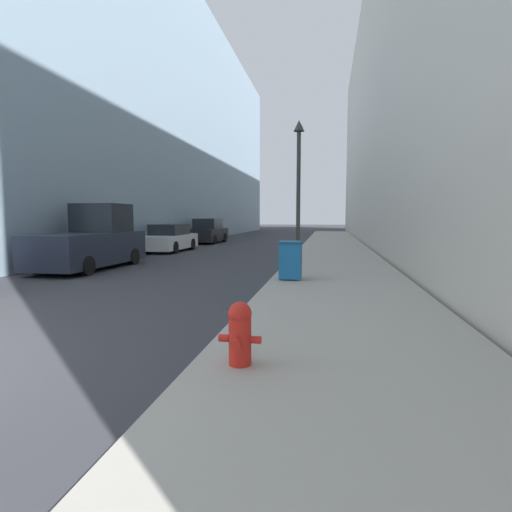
{
  "coord_description": "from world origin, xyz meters",
  "views": [
    {
      "loc": [
        5.65,
        -2.95,
        1.87
      ],
      "look_at": [
        1.72,
        18.7,
        -0.27
      ],
      "focal_mm": 28.0,
      "sensor_mm": 36.0,
      "label": 1
    }
  ],
  "objects_px": {
    "trash_bin": "(291,260)",
    "parked_sedan_near": "(170,239)",
    "lamppost": "(298,182)",
    "fire_hydrant": "(240,332)",
    "parked_sedan_far": "(208,232)",
    "pickup_truck": "(92,242)"
  },
  "relations": [
    {
      "from": "fire_hydrant",
      "to": "trash_bin",
      "type": "xyz_separation_m",
      "value": [
        -0.03,
        6.69,
        0.16
      ]
    },
    {
      "from": "trash_bin",
      "to": "pickup_truck",
      "type": "distance_m",
      "value": 7.78
    },
    {
      "from": "parked_sedan_far",
      "to": "pickup_truck",
      "type": "bearing_deg",
      "value": -89.48
    },
    {
      "from": "parked_sedan_near",
      "to": "parked_sedan_far",
      "type": "bearing_deg",
      "value": 90.36
    },
    {
      "from": "lamppost",
      "to": "pickup_truck",
      "type": "distance_m",
      "value": 7.87
    },
    {
      "from": "trash_bin",
      "to": "fire_hydrant",
      "type": "bearing_deg",
      "value": -89.76
    },
    {
      "from": "fire_hydrant",
      "to": "lamppost",
      "type": "height_order",
      "value": "lamppost"
    },
    {
      "from": "trash_bin",
      "to": "parked_sedan_near",
      "type": "xyz_separation_m",
      "value": [
        -7.57,
        9.58,
        0.01
      ]
    },
    {
      "from": "pickup_truck",
      "to": "trash_bin",
      "type": "bearing_deg",
      "value": -15.79
    },
    {
      "from": "fire_hydrant",
      "to": "trash_bin",
      "type": "distance_m",
      "value": 6.69
    },
    {
      "from": "lamppost",
      "to": "pickup_truck",
      "type": "height_order",
      "value": "lamppost"
    },
    {
      "from": "fire_hydrant",
      "to": "parked_sedan_far",
      "type": "xyz_separation_m",
      "value": [
        -7.64,
        23.63,
        0.28
      ]
    },
    {
      "from": "parked_sedan_near",
      "to": "parked_sedan_far",
      "type": "xyz_separation_m",
      "value": [
        -0.05,
        7.35,
        0.11
      ]
    },
    {
      "from": "parked_sedan_far",
      "to": "lamppost",
      "type": "bearing_deg",
      "value": -60.51
    },
    {
      "from": "fire_hydrant",
      "to": "trash_bin",
      "type": "bearing_deg",
      "value": 90.24
    },
    {
      "from": "trash_bin",
      "to": "pickup_truck",
      "type": "relative_size",
      "value": 0.21
    },
    {
      "from": "fire_hydrant",
      "to": "pickup_truck",
      "type": "relative_size",
      "value": 0.15
    },
    {
      "from": "parked_sedan_near",
      "to": "lamppost",
      "type": "bearing_deg",
      "value": -38.63
    },
    {
      "from": "parked_sedan_near",
      "to": "parked_sedan_far",
      "type": "distance_m",
      "value": 7.35
    },
    {
      "from": "lamppost",
      "to": "parked_sedan_near",
      "type": "xyz_separation_m",
      "value": [
        -7.5,
        6.0,
        -2.47
      ]
    },
    {
      "from": "fire_hydrant",
      "to": "parked_sedan_near",
      "type": "height_order",
      "value": "parked_sedan_near"
    },
    {
      "from": "lamppost",
      "to": "parked_sedan_far",
      "type": "relative_size",
      "value": 1.11
    }
  ]
}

